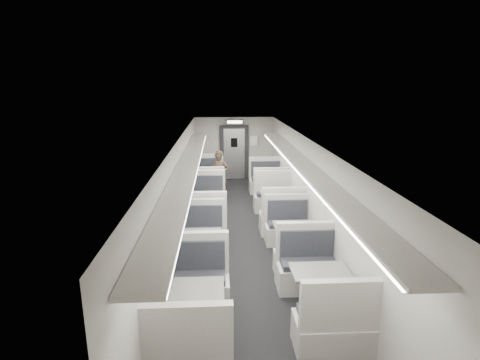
{
  "coord_description": "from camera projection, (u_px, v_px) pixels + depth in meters",
  "views": [
    {
      "loc": [
        -0.57,
        -8.27,
        3.65
      ],
      "look_at": [
        -0.03,
        1.42,
        1.13
      ],
      "focal_mm": 28.0,
      "sensor_mm": 36.0,
      "label": 1
    }
  ],
  "objects": [
    {
      "name": "window_b",
      "position": [
        184.0,
        175.0,
        9.68
      ],
      "size": [
        0.02,
        1.18,
        0.84
      ],
      "primitive_type": "cube",
      "color": "black",
      "rests_on": "room"
    },
    {
      "name": "passenger",
      "position": [
        219.0,
        176.0,
        11.79
      ],
      "size": [
        0.67,
        0.52,
        1.62
      ],
      "primitive_type": "imported",
      "rotation": [
        0.0,
        0.0,
        -0.24
      ],
      "color": "black",
      "rests_on": "room"
    },
    {
      "name": "booth_right_c",
      "position": [
        294.0,
        241.0,
        8.0
      ],
      "size": [
        1.04,
        2.11,
        1.13
      ],
      "color": "beige",
      "rests_on": "room"
    },
    {
      "name": "booth_left_c",
      "position": [
        199.0,
        251.0,
        7.5
      ],
      "size": [
        1.07,
        2.17,
        1.16
      ],
      "color": "beige",
      "rests_on": "room"
    },
    {
      "name": "window_c",
      "position": [
        175.0,
        201.0,
        7.55
      ],
      "size": [
        0.02,
        1.18,
        0.84
      ],
      "primitive_type": "cube",
      "color": "black",
      "rests_on": "room"
    },
    {
      "name": "booth_left_b",
      "position": [
        204.0,
        211.0,
        9.73
      ],
      "size": [
        1.17,
        2.36,
        1.26
      ],
      "color": "beige",
      "rests_on": "room"
    },
    {
      "name": "luggage_rack_right",
      "position": [
        302.0,
        164.0,
        8.23
      ],
      "size": [
        0.46,
        10.4,
        0.09
      ],
      "color": "beige",
      "rests_on": "room"
    },
    {
      "name": "window_d",
      "position": [
        157.0,
        247.0,
        5.43
      ],
      "size": [
        0.02,
        1.18,
        0.84
      ],
      "primitive_type": "cube",
      "color": "black",
      "rests_on": "room"
    },
    {
      "name": "booth_left_a",
      "position": [
        207.0,
        184.0,
        12.35
      ],
      "size": [
        1.13,
        2.3,
        1.23
      ],
      "color": "beige",
      "rests_on": "room"
    },
    {
      "name": "room",
      "position": [
        245.0,
        192.0,
        8.64
      ],
      "size": [
        3.24,
        12.24,
        2.64
      ],
      "color": "black",
      "rests_on": "ground"
    },
    {
      "name": "luggage_rack_left",
      "position": [
        188.0,
        166.0,
        8.1
      ],
      "size": [
        0.46,
        10.4,
        0.09
      ],
      "color": "beige",
      "rests_on": "room"
    },
    {
      "name": "booth_right_a",
      "position": [
        269.0,
        188.0,
        12.0
      ],
      "size": [
        1.1,
        2.24,
        1.2
      ],
      "color": "beige",
      "rests_on": "room"
    },
    {
      "name": "booth_right_b",
      "position": [
        278.0,
        206.0,
        10.15
      ],
      "size": [
        1.14,
        2.32,
        1.24
      ],
      "color": "beige",
      "rests_on": "room"
    },
    {
      "name": "wall_notice",
      "position": [
        254.0,
        141.0,
        14.32
      ],
      "size": [
        0.32,
        0.02,
        0.4
      ],
      "primitive_type": "cube",
      "color": "white",
      "rests_on": "room"
    },
    {
      "name": "exit_sign",
      "position": [
        235.0,
        122.0,
        13.63
      ],
      "size": [
        0.62,
        0.12,
        0.16
      ],
      "color": "black",
      "rests_on": "room"
    },
    {
      "name": "vestibule_door",
      "position": [
        234.0,
        153.0,
        14.41
      ],
      "size": [
        1.1,
        0.13,
        2.1
      ],
      "color": "black",
      "rests_on": "room"
    },
    {
      "name": "window_a",
      "position": [
        190.0,
        158.0,
        11.8
      ],
      "size": [
        0.02,
        1.18,
        0.84
      ],
      "primitive_type": "cube",
      "color": "black",
      "rests_on": "room"
    },
    {
      "name": "booth_right_d",
      "position": [
        319.0,
        292.0,
        6.0
      ],
      "size": [
        1.11,
        2.24,
        1.2
      ],
      "color": "beige",
      "rests_on": "room"
    },
    {
      "name": "booth_left_d",
      "position": [
        192.0,
        312.0,
        5.46
      ],
      "size": [
        1.13,
        2.29,
        1.23
      ],
      "color": "beige",
      "rests_on": "room"
    }
  ]
}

